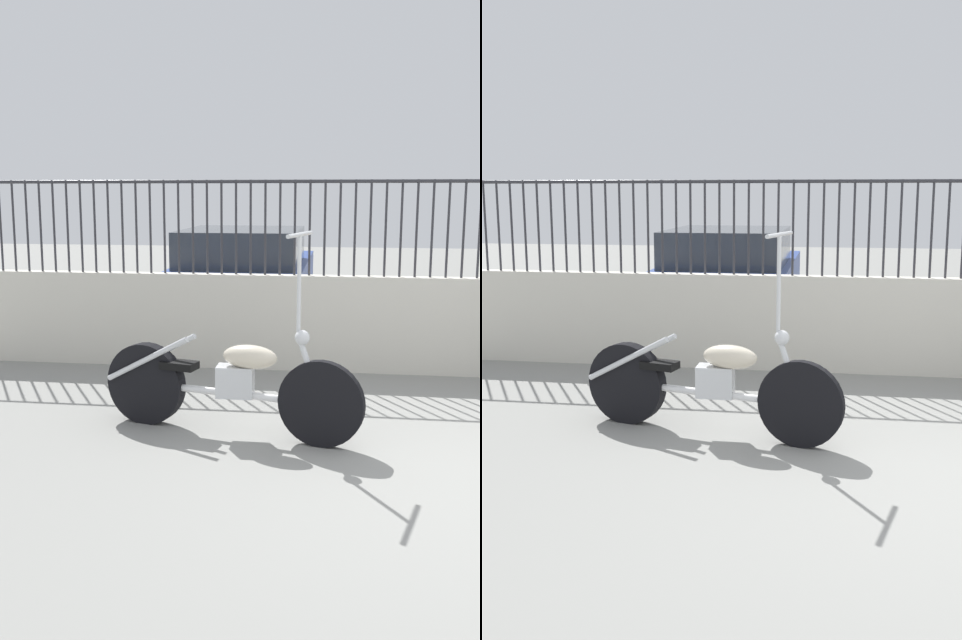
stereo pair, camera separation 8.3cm
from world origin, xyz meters
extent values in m
cube|color=beige|center=(0.00, 2.88, 0.50)|extent=(10.46, 0.18, 0.99)
cylinder|color=#2D2D33|center=(-4.70, 2.88, 1.48)|extent=(0.02, 0.02, 0.97)
cylinder|color=#2D2D33|center=(-4.55, 2.88, 1.48)|extent=(0.02, 0.02, 0.97)
cylinder|color=#2D2D33|center=(-4.40, 2.88, 1.48)|extent=(0.02, 0.02, 0.97)
cylinder|color=#2D2D33|center=(-4.25, 2.88, 1.48)|extent=(0.02, 0.02, 0.97)
cylinder|color=#2D2D33|center=(-4.09, 2.88, 1.48)|extent=(0.02, 0.02, 0.97)
cylinder|color=#2D2D33|center=(-3.94, 2.88, 1.48)|extent=(0.02, 0.02, 0.97)
cylinder|color=#2D2D33|center=(-3.79, 2.88, 1.48)|extent=(0.02, 0.02, 0.97)
cylinder|color=#2D2D33|center=(-3.64, 2.88, 1.48)|extent=(0.02, 0.02, 0.97)
cylinder|color=#2D2D33|center=(-3.49, 2.88, 1.48)|extent=(0.02, 0.02, 0.97)
cylinder|color=#2D2D33|center=(-3.34, 2.88, 1.48)|extent=(0.02, 0.02, 0.97)
cylinder|color=#2D2D33|center=(-3.18, 2.88, 1.48)|extent=(0.02, 0.02, 0.97)
cylinder|color=#2D2D33|center=(-3.03, 2.88, 1.48)|extent=(0.02, 0.02, 0.97)
cylinder|color=#2D2D33|center=(-2.88, 2.88, 1.48)|extent=(0.02, 0.02, 0.97)
cylinder|color=#2D2D33|center=(-2.73, 2.88, 1.48)|extent=(0.02, 0.02, 0.97)
cylinder|color=#2D2D33|center=(-2.58, 2.88, 1.48)|extent=(0.02, 0.02, 0.97)
cylinder|color=#2D2D33|center=(-2.43, 2.88, 1.48)|extent=(0.02, 0.02, 0.97)
cylinder|color=#2D2D33|center=(-2.27, 2.88, 1.48)|extent=(0.02, 0.02, 0.97)
cylinder|color=#2D2D33|center=(-2.12, 2.88, 1.48)|extent=(0.02, 0.02, 0.97)
cylinder|color=#2D2D33|center=(-1.97, 2.88, 1.48)|extent=(0.02, 0.02, 0.97)
cylinder|color=#2D2D33|center=(-1.82, 2.88, 1.48)|extent=(0.02, 0.02, 0.97)
cylinder|color=#2D2D33|center=(-1.67, 2.88, 1.48)|extent=(0.02, 0.02, 0.97)
cylinder|color=#2D2D33|center=(-1.52, 2.88, 1.48)|extent=(0.02, 0.02, 0.97)
cylinder|color=#2D2D33|center=(-1.36, 2.88, 1.48)|extent=(0.02, 0.02, 0.97)
cylinder|color=#2D2D33|center=(-1.21, 2.88, 1.48)|extent=(0.02, 0.02, 0.97)
cylinder|color=#2D2D33|center=(-1.06, 2.88, 1.48)|extent=(0.02, 0.02, 0.97)
cylinder|color=#2D2D33|center=(-0.91, 2.88, 1.48)|extent=(0.02, 0.02, 0.97)
cylinder|color=#2D2D33|center=(-0.76, 2.88, 1.48)|extent=(0.02, 0.02, 0.97)
cylinder|color=#2D2D33|center=(-0.61, 2.88, 1.48)|extent=(0.02, 0.02, 0.97)
cylinder|color=#2D2D33|center=(-0.45, 2.88, 1.48)|extent=(0.02, 0.02, 0.97)
cylinder|color=#2D2D33|center=(-0.30, 2.88, 1.48)|extent=(0.02, 0.02, 0.97)
cylinder|color=#2D2D33|center=(-0.15, 2.88, 1.48)|extent=(0.02, 0.02, 0.97)
cylinder|color=#2D2D33|center=(0.00, 2.88, 1.48)|extent=(0.02, 0.02, 0.97)
cylinder|color=#2D2D33|center=(0.15, 2.88, 1.48)|extent=(0.02, 0.02, 0.97)
cylinder|color=#2D2D33|center=(0.00, 2.88, 1.95)|extent=(10.46, 0.04, 0.04)
cylinder|color=black|center=(-1.16, 0.58, 0.32)|extent=(0.64, 0.23, 0.64)
cylinder|color=black|center=(-2.56, 0.94, 0.32)|extent=(0.67, 0.28, 0.66)
cylinder|color=silver|center=(-1.86, 0.76, 0.32)|extent=(1.31, 0.39, 0.06)
cube|color=silver|center=(-1.81, 0.75, 0.42)|extent=(0.28, 0.18, 0.24)
ellipsoid|color=beige|center=(-1.70, 0.72, 0.62)|extent=(0.47, 0.30, 0.18)
cube|color=black|center=(-2.27, 0.87, 0.50)|extent=(0.31, 0.22, 0.06)
cylinder|color=silver|center=(-1.24, 0.60, 0.57)|extent=(0.23, 0.10, 0.51)
sphere|color=silver|center=(-1.30, 0.62, 0.80)|extent=(0.11, 0.11, 0.11)
cylinder|color=silver|center=(-1.33, 0.62, 1.18)|extent=(0.03, 0.03, 0.72)
cylinder|color=silver|center=(-1.33, 0.62, 1.54)|extent=(0.16, 0.51, 0.03)
cylinder|color=silver|center=(-2.53, 0.86, 0.54)|extent=(0.71, 0.22, 0.41)
cylinder|color=silver|center=(-2.50, 1.00, 0.54)|extent=(0.71, 0.22, 0.41)
cylinder|color=black|center=(-3.30, 7.31, 0.32)|extent=(0.11, 0.64, 0.64)
cylinder|color=black|center=(-1.59, 7.31, 0.32)|extent=(0.11, 0.64, 0.64)
cylinder|color=black|center=(-3.30, 4.50, 0.32)|extent=(0.11, 0.64, 0.64)
cylinder|color=black|center=(-1.59, 4.50, 0.32)|extent=(0.11, 0.64, 0.64)
cube|color=navy|center=(-2.44, 5.90, 0.53)|extent=(1.82, 4.54, 0.58)
cube|color=#2D3338|center=(-2.44, 5.68, 1.07)|extent=(1.63, 2.18, 0.50)
camera|label=1|loc=(-1.03, -4.44, 1.84)|focal=40.00mm
camera|label=2|loc=(-0.95, -4.42, 1.84)|focal=40.00mm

